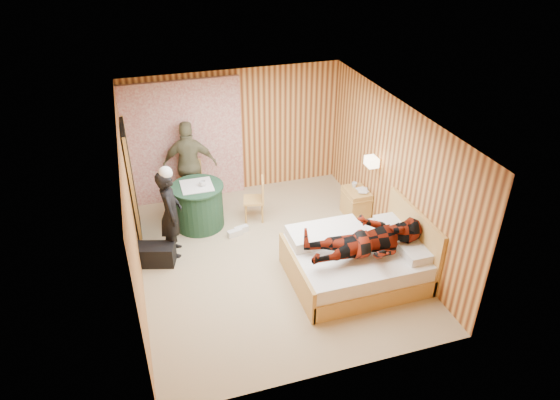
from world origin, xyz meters
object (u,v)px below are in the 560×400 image
object	(u,v)px
bed	(356,260)
man_at_table	(190,165)
chair_far	(192,181)
woman_standing	(171,213)
chair_near	(258,196)
round_table	(199,205)
man_on_bed	(368,233)
nightstand	(356,203)
duffel_bag	(156,255)
wall_lamp	(372,162)

from	to	relation	value
bed	man_at_table	size ratio (longest dim) A/B	1.16
bed	chair_far	world-z (taller)	bed
bed	woman_standing	size ratio (longest dim) A/B	1.30
chair_far	chair_near	distance (m)	1.36
chair_near	woman_standing	size ratio (longest dim) A/B	0.54
round_table	chair_far	distance (m)	0.75
man_at_table	man_on_bed	world-z (taller)	man_on_bed
nightstand	duffel_bag	size ratio (longest dim) A/B	0.92
wall_lamp	chair_far	xyz separation A→B (m)	(-2.90, 1.64, -0.76)
chair_far	man_at_table	world-z (taller)	man_at_table
woman_standing	man_at_table	xyz separation A→B (m)	(0.54, 1.49, 0.09)
chair_far	duffel_bag	size ratio (longest dim) A/B	1.51
chair_far	woman_standing	distance (m)	1.55
chair_far	man_on_bed	distance (m)	3.83
bed	chair_near	world-z (taller)	bed
wall_lamp	man_at_table	size ratio (longest dim) A/B	0.15
bed	wall_lamp	bearing A→B (deg)	58.33
wall_lamp	nightstand	bearing A→B (deg)	96.79
nightstand	man_on_bed	size ratio (longest dim) A/B	0.32
chair_far	man_on_bed	xyz separation A→B (m)	(2.13, -3.16, 0.43)
bed	chair_near	bearing A→B (deg)	116.11
nightstand	woman_standing	xyz separation A→B (m)	(-3.40, -0.16, 0.48)
duffel_bag	woman_standing	size ratio (longest dim) A/B	0.40
chair_near	duffel_bag	world-z (taller)	chair_near
chair_near	man_on_bed	bearing A→B (deg)	38.31
man_on_bed	man_at_table	bearing A→B (deg)	123.56
chair_far	duffel_bag	bearing A→B (deg)	-116.30
chair_far	man_at_table	distance (m)	0.33
bed	chair_near	distance (m)	2.34
bed	nightstand	distance (m)	1.82
chair_far	man_on_bed	world-z (taller)	man_on_bed
woman_standing	man_at_table	world-z (taller)	man_at_table
woman_standing	man_on_bed	distance (m)	3.18
woman_standing	man_at_table	size ratio (longest dim) A/B	0.89
round_table	man_at_table	distance (m)	0.90
nightstand	chair_far	bearing A→B (deg)	155.95
wall_lamp	bed	xyz separation A→B (m)	(-0.80, -1.29, -0.99)
duffel_bag	man_on_bed	bearing A→B (deg)	-10.45
man_on_bed	chair_far	bearing A→B (deg)	123.94
bed	man_on_bed	world-z (taller)	man_on_bed
duffel_bag	man_at_table	size ratio (longest dim) A/B	0.36
round_table	woman_standing	bearing A→B (deg)	-127.66
chair_far	man_at_table	xyz separation A→B (m)	(-0.00, 0.05, 0.32)
chair_far	bed	bearing A→B (deg)	-52.90
duffel_bag	woman_standing	distance (m)	0.72
chair_near	man_on_bed	distance (m)	2.60
nightstand	woman_standing	distance (m)	3.44
round_table	woman_standing	world-z (taller)	woman_standing
nightstand	man_on_bed	distance (m)	2.13
nightstand	man_at_table	bearing A→B (deg)	155.15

